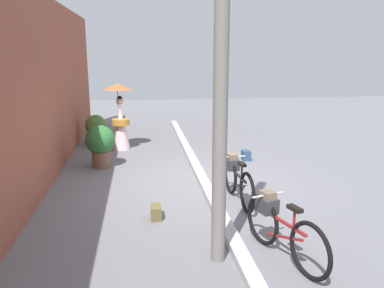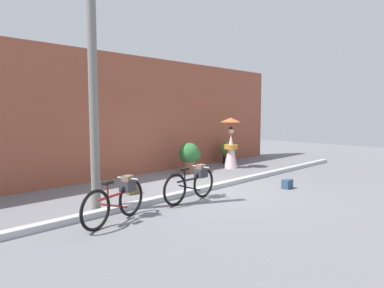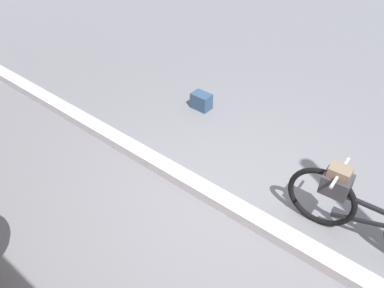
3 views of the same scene
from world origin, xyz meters
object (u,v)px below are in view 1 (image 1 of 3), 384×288
person_with_parasol (120,117)px  potted_plant_by_door (101,143)px  bicycle_far_side (237,178)px  utility_pole (221,73)px  backpack_spare (246,155)px  potted_plant_small (96,128)px  backpack_on_pavement (156,212)px  bicycle_near_officer (281,226)px

person_with_parasol → potted_plant_by_door: (-1.72, 0.38, -0.32)m
bicycle_far_side → utility_pole: utility_pole is taller
bicycle_far_side → backpack_spare: bearing=-19.0°
potted_plant_by_door → potted_plant_small: 2.53m
bicycle_far_side → potted_plant_by_door: 3.65m
backpack_spare → utility_pole: utility_pole is taller
potted_plant_by_door → potted_plant_small: size_ratio=1.16×
backpack_on_pavement → utility_pole: utility_pole is taller
bicycle_far_side → potted_plant_small: 5.86m
person_with_parasol → backpack_spare: person_with_parasol is taller
potted_plant_by_door → backpack_spare: (0.12, -3.54, -0.45)m
bicycle_near_officer → potted_plant_by_door: bearing=30.6°
backpack_on_pavement → backpack_spare: (3.25, -2.40, 0.01)m
bicycle_far_side → bicycle_near_officer: bearing=-178.0°
person_with_parasol → potted_plant_by_door: size_ratio=1.82×
bicycle_near_officer → backpack_spare: (4.68, -0.84, -0.30)m
bicycle_far_side → potted_plant_small: potted_plant_small is taller
utility_pole → bicycle_near_officer: bearing=-91.8°
person_with_parasol → bicycle_near_officer: bearing=-159.7°
potted_plant_by_door → potted_plant_small: (2.51, 0.37, -0.09)m
potted_plant_by_door → bicycle_far_side: bearing=-133.9°
bicycle_near_officer → potted_plant_by_door: (4.56, 2.70, 0.15)m
potted_plant_by_door → backpack_spare: size_ratio=3.57×
bicycle_far_side → potted_plant_by_door: size_ratio=1.67×
bicycle_near_officer → potted_plant_by_door: 5.30m
bicycle_near_officer → potted_plant_small: 7.70m
potted_plant_small → utility_pole: 7.63m
bicycle_far_side → person_with_parasol: size_ratio=0.92×
backpack_on_pavement → person_with_parasol: bearing=9.0°
bicycle_near_officer → potted_plant_by_door: size_ratio=1.62×
bicycle_near_officer → utility_pole: size_ratio=0.34×
bicycle_far_side → person_with_parasol: (4.25, 2.25, 0.48)m
potted_plant_by_door → potted_plant_small: bearing=8.4°
potted_plant_by_door → utility_pole: size_ratio=0.21×
person_with_parasol → backpack_on_pavement: bearing=-171.0°
backpack_on_pavement → backpack_spare: bearing=-36.4°
person_with_parasol → utility_pole: 6.60m
bicycle_near_officer → potted_plant_by_door: potted_plant_by_door is taller
utility_pole → potted_plant_small: bearing=17.7°
backpack_on_pavement → utility_pole: 2.79m
bicycle_near_officer → backpack_spare: bicycle_near_officer is taller
person_with_parasol → utility_pole: utility_pole is taller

